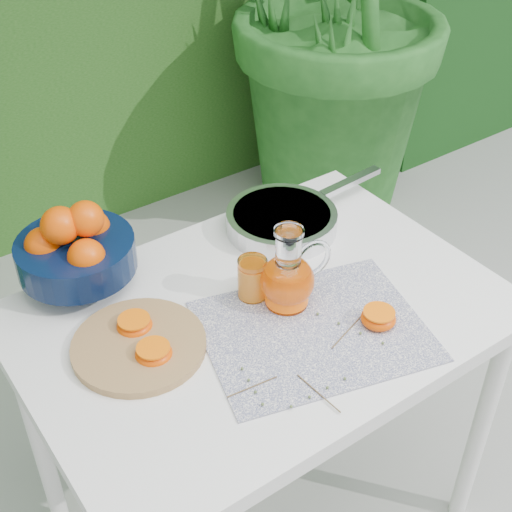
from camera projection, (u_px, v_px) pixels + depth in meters
white_table at (261, 338)px, 1.54m from camera, size 1.00×0.70×0.75m
placemat at (314, 331)px, 1.44m from camera, size 0.52×0.45×0.00m
cutting_board at (139, 345)px, 1.40m from camera, size 0.27×0.27×0.02m
fruit_bowl at (75, 248)px, 1.52m from camera, size 0.26×0.26×0.20m
juice_pitcher at (288, 278)px, 1.47m from camera, size 0.17×0.13×0.19m
juice_tumbler at (252, 279)px, 1.50m from camera, size 0.08×0.08×0.09m
saute_pan at (283, 219)px, 1.72m from camera, size 0.48×0.29×0.05m
orange_halves at (224, 332)px, 1.42m from camera, size 0.51×0.36×0.04m
thyme_sprigs at (310, 366)px, 1.36m from camera, size 0.37×0.23×0.01m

